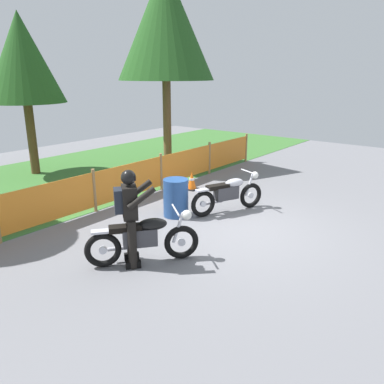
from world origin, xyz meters
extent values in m
cube|color=slate|center=(0.00, 0.00, -0.01)|extent=(24.00, 24.00, 0.02)
cube|color=#386B2D|center=(0.00, 6.44, 0.01)|extent=(24.00, 6.50, 0.01)
cylinder|color=#997547|center=(-1.17, 3.19, 0.53)|extent=(0.08, 0.08, 1.05)
cylinder|color=#997547|center=(1.17, 3.19, 0.53)|extent=(0.08, 0.08, 1.05)
cylinder|color=#997547|center=(3.50, 3.19, 0.53)|extent=(0.08, 0.08, 1.05)
cylinder|color=#997547|center=(5.83, 3.19, 0.53)|extent=(0.08, 0.08, 1.05)
cube|color=orange|center=(-2.33, 3.19, 0.54)|extent=(2.25, 0.02, 0.85)
cube|color=orange|center=(0.00, 3.19, 0.54)|extent=(2.25, 0.02, 0.85)
cube|color=orange|center=(2.33, 3.19, 0.54)|extent=(2.25, 0.02, 0.85)
cube|color=orange|center=(4.67, 3.19, 0.54)|extent=(2.25, 0.02, 0.85)
cylinder|color=brown|center=(-0.06, 7.74, 1.15)|extent=(0.28, 0.28, 2.30)
cone|color=#23511E|center=(-0.06, 7.74, 3.65)|extent=(2.43, 2.43, 2.70)
cylinder|color=brown|center=(3.38, 4.92, 1.48)|extent=(0.28, 0.28, 2.97)
cone|color=#23511E|center=(3.38, 4.92, 4.73)|extent=(3.17, 3.17, 3.53)
torus|color=black|center=(1.41, 0.41, 0.31)|extent=(0.61, 0.34, 0.62)
cylinder|color=silver|center=(1.41, 0.41, 0.31)|extent=(0.15, 0.11, 0.14)
torus|color=black|center=(0.15, 0.94, 0.31)|extent=(0.61, 0.34, 0.62)
cylinder|color=silver|center=(0.15, 0.94, 0.31)|extent=(0.15, 0.11, 0.14)
cube|color=#38383D|center=(0.73, 0.70, 0.49)|extent=(0.63, 0.44, 0.31)
ellipsoid|color=#B7B7C1|center=(0.94, 0.61, 0.70)|extent=(0.56, 0.41, 0.21)
cube|color=black|center=(0.51, 0.79, 0.67)|extent=(0.58, 0.41, 0.10)
cube|color=silver|center=(0.15, 0.94, 0.65)|extent=(0.38, 0.28, 0.04)
cylinder|color=silver|center=(1.35, 0.44, 0.59)|extent=(0.23, 0.14, 0.55)
sphere|color=white|center=(1.50, 0.38, 0.82)|extent=(0.23, 0.23, 0.18)
cylinder|color=silver|center=(1.32, 0.45, 0.92)|extent=(0.26, 0.55, 0.03)
cylinder|color=silver|center=(0.52, 0.94, 0.25)|extent=(0.52, 0.27, 0.07)
torus|color=black|center=(-1.77, -0.02, 0.31)|extent=(0.56, 0.47, 0.63)
cylinder|color=silver|center=(-1.77, -0.02, 0.31)|extent=(0.14, 0.13, 0.14)
torus|color=black|center=(-2.85, 0.83, 0.31)|extent=(0.56, 0.47, 0.63)
cylinder|color=silver|center=(-2.85, 0.83, 0.31)|extent=(0.14, 0.13, 0.14)
cube|color=#38383D|center=(-2.35, 0.44, 0.49)|extent=(0.61, 0.55, 0.31)
ellipsoid|color=black|center=(-2.18, 0.30, 0.70)|extent=(0.55, 0.50, 0.22)
cube|color=black|center=(-2.55, 0.59, 0.68)|extent=(0.56, 0.51, 0.10)
cube|color=silver|center=(-2.85, 0.83, 0.66)|extent=(0.37, 0.34, 0.04)
cylinder|color=silver|center=(-1.82, 0.02, 0.60)|extent=(0.21, 0.18, 0.56)
sphere|color=white|center=(-1.70, -0.08, 0.82)|extent=(0.25, 0.25, 0.18)
cylinder|color=silver|center=(-1.85, 0.04, 0.93)|extent=(0.39, 0.48, 0.03)
cylinder|color=silver|center=(-2.50, 0.72, 0.25)|extent=(0.47, 0.38, 0.07)
cylinder|color=black|center=(-2.37, 0.65, 0.43)|extent=(0.21, 0.21, 0.86)
cube|color=black|center=(-2.37, 0.65, 0.06)|extent=(0.27, 0.25, 0.12)
cylinder|color=black|center=(-2.57, 0.40, 0.43)|extent=(0.21, 0.21, 0.86)
cube|color=black|center=(-2.57, 0.40, 0.06)|extent=(0.27, 0.25, 0.12)
cube|color=black|center=(-2.47, 0.53, 1.14)|extent=(0.41, 0.43, 0.56)
cylinder|color=black|center=(-2.19, 0.59, 1.26)|extent=(0.44, 0.38, 0.38)
cylinder|color=black|center=(-2.46, 0.24, 1.26)|extent=(0.44, 0.38, 0.38)
sphere|color=black|center=(-2.47, 0.53, 1.56)|extent=(0.35, 0.35, 0.25)
cube|color=black|center=(-2.39, 0.46, 1.56)|extent=(0.13, 0.16, 0.08)
cube|color=#1E232D|center=(-2.60, 0.63, 1.18)|extent=(0.30, 0.32, 0.40)
cube|color=black|center=(1.72, 2.52, 0.01)|extent=(0.32, 0.32, 0.03)
cone|color=orange|center=(1.72, 2.52, 0.28)|extent=(0.26, 0.26, 0.50)
cylinder|color=white|center=(1.72, 2.52, 0.31)|extent=(0.15, 0.15, 0.06)
cylinder|color=navy|center=(-0.18, 1.49, 0.44)|extent=(0.58, 0.58, 0.88)
camera|label=1|loc=(-6.62, -4.10, 3.20)|focal=36.21mm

